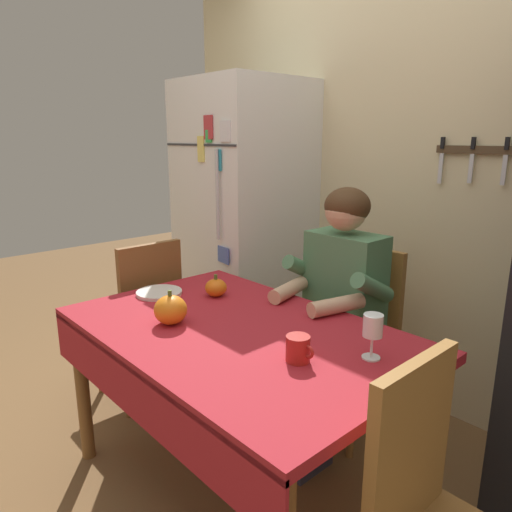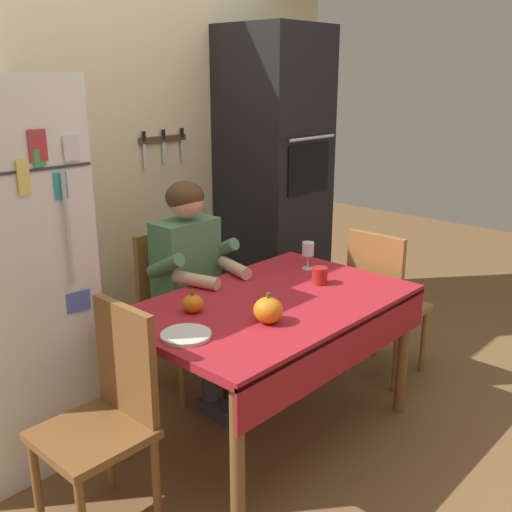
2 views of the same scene
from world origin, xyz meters
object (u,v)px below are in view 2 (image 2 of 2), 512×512
(seated_person, at_px, (195,273))
(coffee_mug, at_px, (320,276))
(dining_table, at_px, (275,317))
(chair_behind_person, at_px, (174,303))
(wall_oven, at_px, (273,186))
(pumpkin_medium, at_px, (193,303))
(pumpkin_large, at_px, (268,310))
(chair_right_side, at_px, (382,299))
(wine_glass, at_px, (308,250))
(chair_left_side, at_px, (108,409))
(serving_tray, at_px, (186,335))

(seated_person, height_order, coffee_mug, seated_person)
(dining_table, relative_size, seated_person, 1.12)
(chair_behind_person, xyz_separation_m, seated_person, (-0.00, -0.19, 0.23))
(dining_table, distance_m, coffee_mug, 0.37)
(wall_oven, distance_m, pumpkin_medium, 1.61)
(chair_behind_person, relative_size, pumpkin_medium, 8.87)
(seated_person, height_order, pumpkin_large, seated_person)
(chair_behind_person, bearing_deg, dining_table, -91.48)
(seated_person, relative_size, chair_right_side, 1.34)
(chair_right_side, bearing_deg, wine_glass, 147.30)
(seated_person, height_order, chair_left_side, seated_person)
(seated_person, xyz_separation_m, chair_right_side, (0.88, -0.67, -0.23))
(wall_oven, xyz_separation_m, chair_left_side, (-1.95, -0.82, -0.54))
(dining_table, xyz_separation_m, pumpkin_large, (-0.21, -0.15, 0.14))
(chair_behind_person, height_order, chair_left_side, same)
(wall_oven, height_order, seated_person, wall_oven)
(wine_glass, height_order, pumpkin_medium, wine_glass)
(pumpkin_large, bearing_deg, coffee_mug, 13.66)
(wine_glass, xyz_separation_m, serving_tray, (-1.06, -0.18, -0.10))
(dining_table, relative_size, pumpkin_large, 10.08)
(wall_oven, relative_size, pumpkin_medium, 20.03)
(dining_table, bearing_deg, serving_tray, 179.22)
(wall_oven, height_order, chair_behind_person, wall_oven)
(wine_glass, bearing_deg, seated_person, 139.16)
(dining_table, distance_m, chair_right_side, 0.91)
(chair_left_side, bearing_deg, chair_right_side, -5.36)
(wall_oven, distance_m, coffee_mug, 1.20)
(chair_left_side, xyz_separation_m, pumpkin_large, (0.69, -0.25, 0.29))
(dining_table, xyz_separation_m, coffee_mug, (0.35, -0.01, 0.13))
(dining_table, distance_m, wine_glass, 0.57)
(chair_left_side, bearing_deg, seated_person, 28.64)
(serving_tray, bearing_deg, chair_left_side, 164.72)
(seated_person, bearing_deg, dining_table, -91.94)
(pumpkin_large, bearing_deg, chair_behind_person, 76.01)
(seated_person, bearing_deg, chair_left_side, -151.36)
(chair_behind_person, xyz_separation_m, wine_glass, (0.48, -0.60, 0.34))
(dining_table, xyz_separation_m, pumpkin_medium, (-0.36, 0.19, 0.13))
(wine_glass, bearing_deg, chair_left_side, -176.41)
(wall_oven, height_order, serving_tray, wall_oven)
(serving_tray, bearing_deg, seated_person, 45.78)
(coffee_mug, relative_size, wine_glass, 0.69)
(chair_right_side, xyz_separation_m, coffee_mug, (-0.55, 0.06, 0.27))
(seated_person, relative_size, pumpkin_large, 8.97)
(coffee_mug, height_order, serving_tray, coffee_mug)
(wine_glass, relative_size, pumpkin_medium, 1.49)
(coffee_mug, relative_size, serving_tray, 0.51)
(wine_glass, distance_m, serving_tray, 1.08)
(coffee_mug, bearing_deg, pumpkin_large, -166.34)
(chair_behind_person, distance_m, coffee_mug, 0.91)
(chair_behind_person, height_order, pumpkin_large, chair_behind_person)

